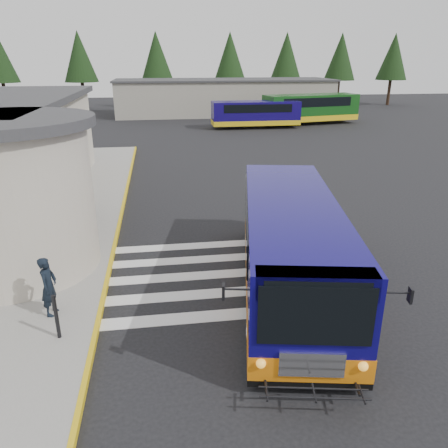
{
  "coord_description": "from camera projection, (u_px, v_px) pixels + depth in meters",
  "views": [
    {
      "loc": [
        -2.22,
        -13.31,
        6.54
      ],
      "look_at": [
        -0.32,
        -0.5,
        1.62
      ],
      "focal_mm": 35.0,
      "sensor_mm": 36.0,
      "label": 1
    }
  ],
  "objects": [
    {
      "name": "pedestrian_a",
      "position": [
        49.0,
        286.0,
        11.41
      ],
      "size": [
        0.5,
        0.66,
        1.63
      ],
      "primitive_type": "imported",
      "rotation": [
        0.0,
        0.0,
        1.37
      ],
      "color": "black",
      "rests_on": "sidewalk"
    },
    {
      "name": "depot_building",
      "position": [
        224.0,
        97.0,
        53.84
      ],
      "size": [
        26.4,
        8.4,
        4.2
      ],
      "color": "gray",
      "rests_on": "ground"
    },
    {
      "name": "ground",
      "position": [
        231.0,
        263.0,
        14.93
      ],
      "size": [
        140.0,
        140.0,
        0.0
      ],
      "primitive_type": "plane",
      "color": "black",
      "rests_on": "ground"
    },
    {
      "name": "far_bus_a",
      "position": [
        255.0,
        113.0,
        43.36
      ],
      "size": [
        8.68,
        2.45,
        2.24
      ],
      "rotation": [
        0.0,
        0.0,
        1.57
      ],
      "color": "#100650",
      "rests_on": "ground"
    },
    {
      "name": "pedestrian_b",
      "position": [
        51.0,
        247.0,
        13.74
      ],
      "size": [
        0.76,
        0.9,
        1.67
      ],
      "primitive_type": "imported",
      "rotation": [
        0.0,
        0.0,
        -1.41
      ],
      "color": "black",
      "rests_on": "sidewalk"
    },
    {
      "name": "curb_strip",
      "position": [
        119.0,
        225.0,
        18.05
      ],
      "size": [
        0.12,
        34.0,
        0.16
      ],
      "primitive_type": "cube",
      "color": "gold",
      "rests_on": "ground"
    },
    {
      "name": "tree_line",
      "position": [
        218.0,
        57.0,
        59.62
      ],
      "size": [
        58.4,
        4.4,
        10.0
      ],
      "color": "black",
      "rests_on": "ground"
    },
    {
      "name": "far_bus_b",
      "position": [
        311.0,
        108.0,
        45.98
      ],
      "size": [
        10.48,
        4.82,
        2.61
      ],
      "rotation": [
        0.0,
        0.0,
        1.77
      ],
      "color": "#124313",
      "rests_on": "ground"
    },
    {
      "name": "transit_bus",
      "position": [
        290.0,
        250.0,
        12.72
      ],
      "size": [
        4.7,
        10.11,
        2.77
      ],
      "rotation": [
        0.0,
        0.0,
        -0.19
      ],
      "color": "#0D075B",
      "rests_on": "ground"
    },
    {
      "name": "bollard",
      "position": [
        56.0,
        317.0,
        10.49
      ],
      "size": [
        0.09,
        0.09,
        1.16
      ],
      "primitive_type": "cylinder",
      "color": "black",
      "rests_on": "sidewalk"
    },
    {
      "name": "crosswalk",
      "position": [
        220.0,
        274.0,
        14.12
      ],
      "size": [
        8.0,
        5.35,
        0.01
      ],
      "color": "silver",
      "rests_on": "ground"
    }
  ]
}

